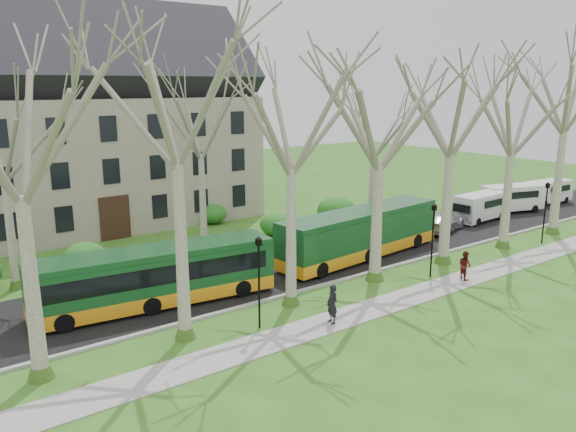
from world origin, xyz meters
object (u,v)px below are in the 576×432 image
object	(u,v)px
van_c	(548,192)
van_a	(481,207)
pedestrian_a	(332,304)
bus_lead	(156,276)
pedestrian_b	(465,265)
van_b	(512,199)
bus_follow	(361,233)
sedan	(443,222)

from	to	relation	value
van_c	van_a	bearing A→B (deg)	-172.84
van_a	pedestrian_a	world-z (taller)	van_a
bus_lead	pedestrian_b	bearing A→B (deg)	-16.83
van_b	van_c	size ratio (longest dim) A/B	1.09
bus_follow	sedan	size ratio (longest dim) A/B	2.55
pedestrian_b	pedestrian_a	bearing A→B (deg)	106.39
pedestrian_a	van_c	bearing A→B (deg)	112.14
van_a	van_c	xyz separation A→B (m)	(10.98, 0.41, -0.04)
bus_follow	van_c	world-z (taller)	bus_follow
sedan	pedestrian_a	bearing A→B (deg)	96.31
bus_lead	van_a	xyz separation A→B (m)	(28.79, 1.24, -0.39)
van_a	van_b	distance (m)	5.04
van_a	pedestrian_a	size ratio (longest dim) A/B	2.76
bus_follow	pedestrian_a	world-z (taller)	bus_follow
van_a	van_c	bearing A→B (deg)	-0.69
van_a	van_b	world-z (taller)	van_b
bus_lead	van_c	size ratio (longest dim) A/B	2.44
van_b	pedestrian_b	xyz separation A→B (m)	(-17.94, -8.46, -0.36)
van_b	bus_lead	bearing A→B (deg)	-160.34
van_c	pedestrian_b	distance (m)	25.37
bus_follow	van_b	size ratio (longest dim) A/B	2.35
sedan	pedestrian_b	bearing A→B (deg)	117.50
bus_lead	van_a	bearing A→B (deg)	8.99
van_b	pedestrian_b	distance (m)	19.84
bus_lead	bus_follow	distance (m)	14.04
van_a	van_b	xyz separation A→B (m)	(5.02, 0.37, 0.06)
bus_follow	van_a	size ratio (longest dim) A/B	2.47
bus_follow	van_a	bearing A→B (deg)	-0.59
sedan	pedestrian_a	distance (m)	19.61
van_a	pedestrian_a	bearing A→B (deg)	-163.16
bus_lead	van_c	distance (m)	39.81
sedan	pedestrian_b	xyz separation A→B (m)	(-7.78, -7.81, 0.11)
pedestrian_a	van_a	bearing A→B (deg)	117.55
van_c	van_b	bearing A→B (deg)	-174.64
van_c	pedestrian_a	xyz separation A→B (m)	(-34.05, -8.64, -0.15)
pedestrian_b	sedan	bearing A→B (deg)	-29.31
van_c	pedestrian_b	size ratio (longest dim) A/B	3.00
sedan	van_b	bearing A→B (deg)	-103.97
sedan	van_b	world-z (taller)	van_b
bus_lead	pedestrian_a	distance (m)	9.06
bus_follow	pedestrian_b	bearing A→B (deg)	-80.67
van_b	pedestrian_b	world-z (taller)	van_b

